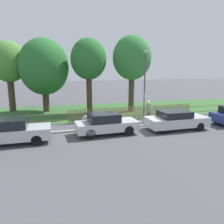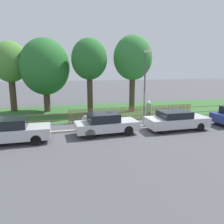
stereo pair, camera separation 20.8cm
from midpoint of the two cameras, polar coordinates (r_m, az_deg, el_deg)
The scene contains 14 objects.
ground_plane at distance 16.93m, azimuth 8.27°, elevation -3.78°, with size 120.00×120.00×0.00m, color #4C4C51.
kerb_stone at distance 17.00m, azimuth 8.13°, elevation -3.50°, with size 32.73×0.20×0.12m, color #B2ADA3.
grass_strip at distance 23.20m, azimuth 1.40°, elevation 0.54°, with size 32.73×8.80×0.01m, color #33602D.
park_fence at distance 19.02m, azimuth 5.30°, elevation -0.23°, with size 32.73×0.05×1.14m.
parked_car_silver_hatchback at distance 14.30m, azimuth -25.04°, elevation -4.54°, with size 4.33×1.78×1.50m.
parked_car_black_saloon at distance 14.71m, azimuth -1.96°, elevation -3.05°, with size 4.22×1.81×1.45m.
parked_car_navy_estate at distance 16.53m, azimuth 16.07°, elevation -1.97°, with size 4.47×1.85×1.38m.
covered_motorcycle at distance 16.37m, azimuth -5.08°, elevation -1.87°, with size 1.90×0.94×1.08m.
tree_nearest_kerb at distance 24.39m, azimuth -25.60°, elevation 11.56°, with size 3.53×3.53×7.03m.
tree_behind_motorcycle at distance 22.98m, azimuth -17.60°, elevation 11.15°, with size 4.84×4.84×7.30m.
tree_mid_park at distance 21.55m, azimuth -6.43°, elevation 13.38°, with size 3.42×3.42×7.20m.
tree_far_left at distance 22.26m, azimuth 4.96°, elevation 13.78°, with size 3.81×3.81×7.58m.
pedestrian_near_fence at distance 17.92m, azimuth 9.18°, elevation 0.44°, with size 0.51×0.51×1.82m.
street_lamp at distance 16.90m, azimuth 8.34°, elevation 8.53°, with size 0.20×0.79×5.70m.
Camera 1 is at (-6.82, -14.86, 4.45)m, focal length 35.00 mm.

